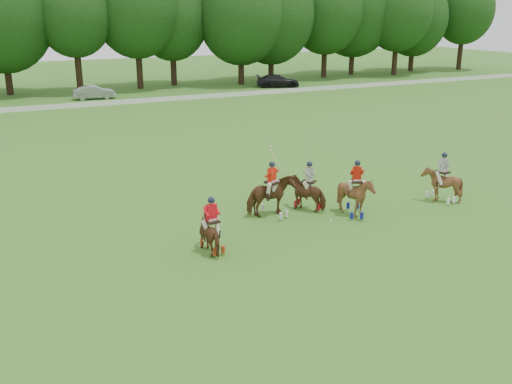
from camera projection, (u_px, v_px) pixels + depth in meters
name	position (u px, v px, depth m)	size (l,w,h in m)	color
ground	(313.00, 260.00, 20.60)	(180.00, 180.00, 0.00)	#2B641C
tree_line	(76.00, 13.00, 59.29)	(117.98, 14.32, 14.75)	black
boundary_rail	(100.00, 104.00, 53.05)	(120.00, 0.10, 0.44)	white
car_mid	(94.00, 92.00, 56.92)	(1.42, 4.07, 1.34)	gray
car_right	(278.00, 81.00, 65.58)	(2.01, 4.94, 1.43)	black
polo_red_a	(212.00, 232.00, 21.10)	(1.06, 1.74, 2.14)	#442312
polo_red_b	(272.00, 196.00, 24.67)	(2.25, 2.14, 3.01)	#442312
polo_red_c	(356.00, 195.00, 24.76)	(2.06, 2.13, 2.49)	#442312
polo_stripe_a	(309.00, 192.00, 25.58)	(1.73, 1.91, 2.22)	#442312
polo_stripe_b	(442.00, 184.00, 26.59)	(1.54, 1.68, 2.36)	#442312
polo_ball	(331.00, 221.00, 24.29)	(0.09, 0.09, 0.09)	white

